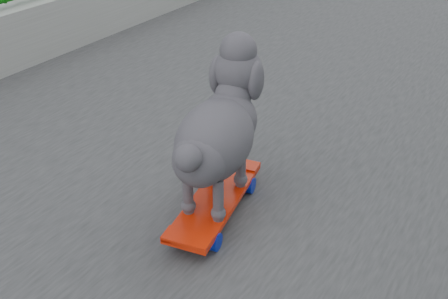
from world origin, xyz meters
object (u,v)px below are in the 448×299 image
poodle (218,129)px  car_0 (270,99)px  skateboard (216,202)px  car_2 (118,62)px  car_6 (221,63)px

poodle → car_0: size_ratio=0.11×
skateboard → poodle: bearing=90.0°
skateboard → car_0: 15.22m
car_2 → skateboard: bearing=135.9°
car_0 → car_6: 3.81m
skateboard → car_0: size_ratio=0.11×
skateboard → car_0: skateboard is taller
car_6 → poodle: bearing=-56.9°
skateboard → car_0: (-6.22, 12.40, -6.26)m
car_2 → poodle: bearing=135.9°
skateboard → car_2: size_ratio=0.09×
car_2 → car_6: size_ratio=1.13×
car_6 → car_0: bearing=-32.7°
poodle → car_0: poodle is taller
car_2 → car_6: 3.89m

